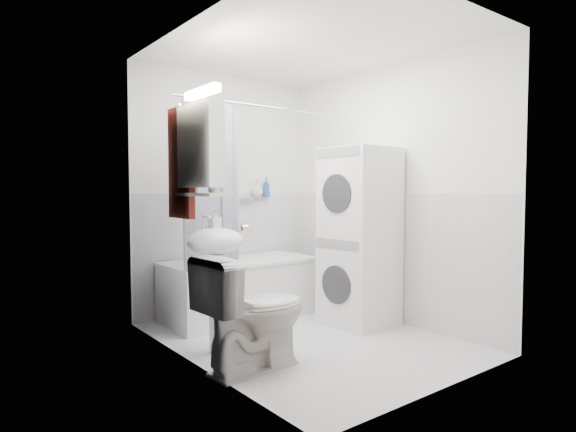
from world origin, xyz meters
TOP-DOWN VIEW (x-y plane):
  - floor at (0.00, 0.00)m, footprint 2.60×2.60m
  - room_walls at (0.00, 0.00)m, footprint 2.60×2.60m
  - wainscot at (0.00, 0.29)m, footprint 1.98×2.58m
  - door at (-0.95, -0.55)m, footprint 0.05×2.00m
  - bathtub at (-0.07, 0.92)m, footprint 1.47×0.69m
  - tub_spout at (0.13, 1.25)m, footprint 0.04×0.12m
  - curtain_rod at (-0.07, 0.63)m, footprint 1.65×0.02m
  - shower_curtain at (-0.52, 0.63)m, footprint 0.55×0.02m
  - sink at (-0.75, 0.16)m, footprint 0.44×0.37m
  - medicine_cabinet at (-0.90, 0.10)m, footprint 0.13×0.50m
  - shelf at (-0.89, 0.10)m, footprint 0.18×0.54m
  - shower_caddy at (0.18, 1.24)m, footprint 0.22×0.06m
  - towel at (-0.94, 0.35)m, footprint 0.07×0.36m
  - washer_dryer at (0.68, 0.05)m, footprint 0.60×0.59m
  - toilet at (-0.72, -0.30)m, footprint 0.82×0.49m
  - soap_pump at (-0.71, 0.25)m, footprint 0.08×0.17m
  - shelf_bottle at (-0.89, -0.05)m, footprint 0.07×0.18m
  - shelf_cup at (-0.89, 0.22)m, footprint 0.10×0.09m
  - shampoo_a at (0.35, 1.24)m, footprint 0.13×0.17m
  - shampoo_b at (0.47, 1.24)m, footprint 0.08×0.21m

SIDE VIEW (x-z plane):
  - floor at x=0.00m, z-range 0.00..0.00m
  - bathtub at x=-0.07m, z-range 0.03..0.59m
  - toilet at x=-0.72m, z-range 0.00..0.78m
  - wainscot at x=0.00m, z-range -0.69..1.89m
  - sink at x=-0.75m, z-range 0.18..1.22m
  - washer_dryer at x=0.68m, z-range 0.00..1.61m
  - tub_spout at x=0.13m, z-range 0.86..0.90m
  - soap_pump at x=-0.71m, z-range 0.91..0.99m
  - door at x=-0.95m, z-range 0.00..2.00m
  - shower_caddy at x=0.18m, z-range 1.14..1.16m
  - shelf at x=-0.89m, z-range 1.19..1.21m
  - shampoo_b at x=0.47m, z-range 1.16..1.24m
  - shampoo_a at x=0.35m, z-range 1.16..1.29m
  - shelf_bottle at x=-0.89m, z-range 1.21..1.28m
  - shower_curtain at x=-0.52m, z-range 0.52..1.98m
  - shelf_cup at x=-0.89m, z-range 1.21..1.31m
  - towel at x=-0.94m, z-range 1.03..1.89m
  - room_walls at x=0.00m, z-range 0.19..2.79m
  - medicine_cabinet at x=-0.90m, z-range 1.21..1.92m
  - curtain_rod at x=-0.07m, z-range 1.99..2.01m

